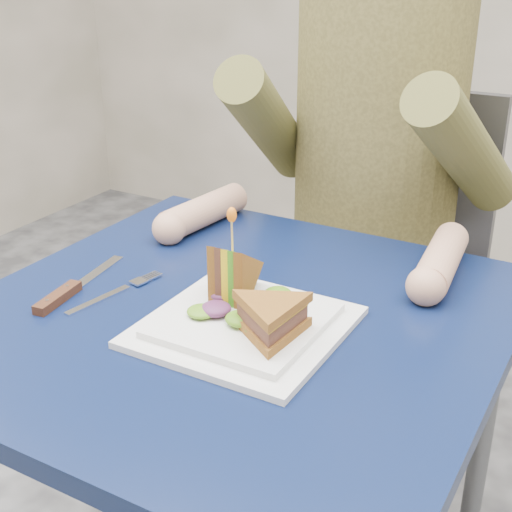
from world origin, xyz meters
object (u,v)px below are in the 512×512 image
Objects in this scene: chair at (383,266)px; sandwich_flat at (271,319)px; knife at (66,292)px; table at (233,358)px; diner at (376,113)px; sandwich_upright at (233,275)px; fork at (113,293)px; plate at (244,324)px.

chair reaches higher than sandwich_flat.
sandwich_flat reaches higher than knife.
table is at bearing 18.85° from knife.
diner is 0.55m from sandwich_upright.
diner reaches higher than sandwich_upright.
table is 1.01× the size of diner.
fork is (-0.28, 0.02, -0.04)m from sandwich_flat.
table is 0.13m from sandwich_upright.
sandwich_flat is 1.41× the size of sandwich_upright.
plate is at bearing -86.51° from chair.
chair is at bearing 90.00° from diner.
sandwich_upright is 0.20m from fork.
diner reaches higher than fork.
diner is at bearing 89.64° from sandwich_upright.
fork is at bearing -107.47° from diner.
knife is at bearing -108.32° from chair.
fork is 0.07m from knife.
sandwich_flat is at bearing -33.15° from table.
sandwich_upright is (-0.00, 0.01, 0.13)m from table.
sandwich_flat reaches higher than table.
knife reaches higher than fork.
chair is at bearing 89.71° from sandwich_upright.
plate is at bearing 1.72° from fork.
knife reaches higher than table.
chair is at bearing 71.68° from knife.
knife is at bearing -111.34° from diner.
diner reaches higher than plate.
diner is 4.17× the size of fork.
fork is at bearing -104.80° from chair.
sandwich_flat is (0.10, -0.60, -0.14)m from diner.
knife is (-0.29, -0.04, -0.00)m from plate.
plate is (0.04, -0.04, 0.09)m from table.
chair is 1.25× the size of diner.
diner reaches higher than sandwich_flat.
fork is at bearing -166.20° from table.
fork is (-0.18, -0.05, -0.05)m from sandwich_upright.
plate is 1.46× the size of fork.
knife is (-0.24, -0.08, 0.09)m from table.
sandwich_flat is (0.06, -0.02, 0.04)m from plate.
sandwich_upright is at bearing 15.97° from fork.
plate is 0.07m from sandwich_flat.
sandwich_upright is at bearing 135.31° from plate.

